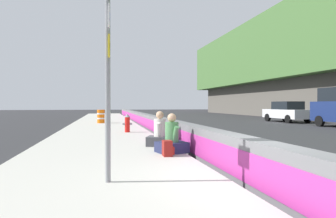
{
  "coord_description": "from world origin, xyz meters",
  "views": [
    {
      "loc": [
        -4.85,
        2.61,
        1.47
      ],
      "look_at": [
        8.6,
        -0.24,
        1.26
      ],
      "focal_mm": 32.07,
      "sensor_mm": 36.0,
      "label": 1
    }
  ],
  "objects": [
    {
      "name": "seated_person_foreground",
      "position": [
        3.2,
        0.79,
        0.48
      ],
      "size": [
        0.84,
        0.92,
        1.08
      ],
      "color": "#23284C",
      "rests_on": "sidewalk_strip"
    },
    {
      "name": "parked_car_fourth",
      "position": [
        17.43,
        -12.21,
        0.86
      ],
      "size": [
        4.55,
        2.04,
        1.71
      ],
      "color": "silver",
      "rests_on": "ground_plane"
    },
    {
      "name": "backpack",
      "position": [
        2.67,
        1.02,
        0.33
      ],
      "size": [
        0.32,
        0.28,
        0.4
      ],
      "color": "maroon",
      "rests_on": "sidewalk_strip"
    },
    {
      "name": "construction_barrel",
      "position": [
        17.01,
        2.87,
        0.62
      ],
      "size": [
        0.54,
        0.54,
        0.95
      ],
      "color": "orange",
      "rests_on": "sidewalk_strip"
    },
    {
      "name": "ground_plane",
      "position": [
        0.0,
        0.0,
        0.0
      ],
      "size": [
        160.0,
        160.0,
        0.0
      ],
      "primitive_type": "plane",
      "color": "#2B2B2D",
      "rests_on": "ground"
    },
    {
      "name": "sidewalk_strip",
      "position": [
        0.0,
        2.65,
        0.07
      ],
      "size": [
        80.0,
        4.4,
        0.14
      ],
      "primitive_type": "cube",
      "color": "#B5B2A8",
      "rests_on": "ground_plane"
    },
    {
      "name": "fire_hydrant",
      "position": [
        9.53,
        1.55,
        0.59
      ],
      "size": [
        0.26,
        0.46,
        0.88
      ],
      "color": "red",
      "rests_on": "sidewalk_strip"
    },
    {
      "name": "jersey_barrier",
      "position": [
        0.0,
        0.0,
        0.42
      ],
      "size": [
        76.0,
        0.45,
        0.85
      ],
      "color": "slate",
      "rests_on": "ground_plane"
    },
    {
      "name": "seated_person_middle",
      "position": [
        4.62,
        0.87,
        0.49
      ],
      "size": [
        0.91,
        0.98,
        1.11
      ],
      "color": "#424247",
      "rests_on": "sidewalk_strip"
    },
    {
      "name": "route_sign_post",
      "position": [
        0.36,
        2.55,
        2.23
      ],
      "size": [
        0.44,
        0.09,
        3.6
      ],
      "color": "gray",
      "rests_on": "sidewalk_strip"
    }
  ]
}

